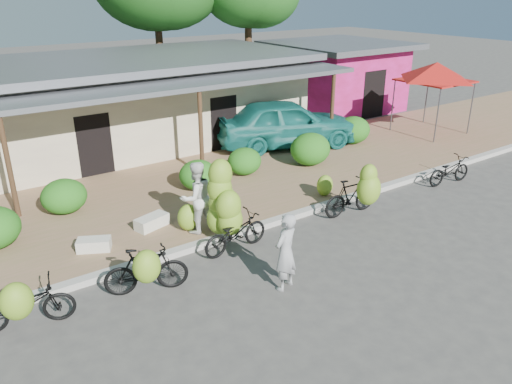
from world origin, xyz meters
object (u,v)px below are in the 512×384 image
Objects in this scene: bystander at (196,198)px; teal_van at (286,123)px; sack_near at (152,222)px; bike_far_right at (449,171)px; sack_far at (94,244)px; bike_far_left at (23,304)px; bike_right at (357,193)px; vendor at (285,252)px; bike_center at (228,214)px; red_canopy at (436,71)px; bike_left at (146,269)px.

teal_van is at bearing -147.11° from bystander.
teal_van reaches higher than sack_near.
teal_van is (6.23, 4.40, -0.01)m from bystander.
bike_far_right is 10.81m from sack_far.
bike_far_left is 12.53m from bike_far_right.
teal_van reaches higher than bike_right.
bike_center is at bearing -109.62° from vendor.
bike_center is 0.99m from bystander.
bike_far_right is 8.05m from vendor.
bystander is (-8.19, 1.41, 0.59)m from bike_far_right.
red_canopy is 13.42m from vendor.
bike_far_right is at bearing -142.78° from teal_van.
bike_left is at bearing -81.01° from sack_far.
vendor is at bearing 117.98° from bike_right.
sack_far is (-0.35, 2.24, -0.33)m from bike_left.
bike_center is 2.19m from vendor.
bike_left is at bearing -49.38° from vendor.
bike_right is 0.97× the size of bystander.
red_canopy is at bearing -88.17° from teal_van.
bystander is (0.86, -0.85, 0.76)m from sack_near.
vendor is (0.00, -2.19, -0.00)m from bike_center.
bike_far_right is at bearing -69.17° from bike_left.
bike_center is at bearing -27.35° from sack_far.
bystander is at bearing -44.63° from sack_near.
red_canopy is at bearing -60.11° from bike_right.
vendor is (2.42, -1.38, 0.26)m from bike_left.
bike_far_left is 0.35× the size of teal_van.
vendor reaches higher than bike_far_left.
red_canopy is 12.66m from bike_center.
bike_center is (-12.05, -3.46, -1.77)m from red_canopy.
teal_van is at bearing -45.93° from bike_far_left.
red_canopy is 6.16m from bike_far_right.
teal_van is (5.90, 7.50, 0.18)m from vendor.
sack_near is (-9.05, 2.26, -0.17)m from bike_far_right.
teal_van is at bearing -16.55° from bike_right.
bike_right is at bearing 177.83° from teal_van.
sack_near is (-1.19, 1.76, -0.57)m from bike_center.
sack_far is at bearing -14.38° from bystander.
sack_far is at bearing 85.53° from bike_far_right.
bike_right is 1.02× the size of bike_far_right.
bike_center is 1.27× the size of vendor.
red_canopy is at bearing 7.79° from sack_far.
bystander reaches higher than sack_near.
teal_van reaches higher than vendor.
bike_right is 4.02m from vendor.
bike_far_left is at bearing 137.72° from teal_van.
bystander reaches higher than teal_van.
bike_far_right is (4.19, 0.07, -0.26)m from bike_right.
bike_far_left is 4.95m from vendor.
red_canopy is 9.49m from bike_right.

